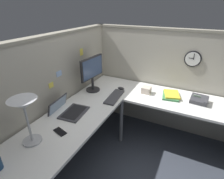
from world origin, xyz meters
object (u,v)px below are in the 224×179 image
keyboard (114,97)px  desk_lamp_dome (24,108)px  tissue_box (146,90)px  computer_mouse (121,88)px  laptop (67,110)px  monitor (92,71)px  office_phone (200,100)px  wall_clock (193,59)px  book_stack (171,95)px  cell_phone (60,132)px

keyboard → desk_lamp_dome: 1.20m
desk_lamp_dome → tissue_box: desk_lamp_dome is taller
computer_mouse → laptop: bearing=158.6°
monitor → office_phone: 1.47m
monitor → wall_clock: size_ratio=2.27×
book_stack → keyboard: bearing=118.6°
monitor → tissue_box: (0.27, -0.72, -0.25)m
laptop → desk_lamp_dome: desk_lamp_dome is taller
laptop → computer_mouse: bearing=-21.4°
laptop → wall_clock: size_ratio=1.88×
monitor → wall_clock: 1.39m
office_phone → wall_clock: bearing=30.1°
keyboard → cell_phone: keyboard is taller
desk_lamp_dome → office_phone: size_ratio=1.98×
wall_clock → laptop: bearing=135.9°
computer_mouse → office_phone: size_ratio=0.46×
book_stack → tissue_box: size_ratio=2.68×
office_phone → tissue_box: office_phone is taller
desk_lamp_dome → office_phone: bearing=-42.6°
office_phone → laptop: bearing=123.6°
monitor → desk_lamp_dome: (-1.17, -0.07, 0.07)m
book_stack → tissue_box: tissue_box is taller
keyboard → tissue_box: bearing=-50.2°
laptop → tissue_box: size_ratio=3.44×
keyboard → tissue_box: tissue_box is taller
office_phone → book_stack: (0.01, 0.35, -0.02)m
monitor → tissue_box: bearing=-69.8°
cell_phone → wall_clock: size_ratio=0.65×
book_stack → tissue_box: 0.34m
cell_phone → tissue_box: 1.32m
computer_mouse → wall_clock: 1.07m
monitor → wall_clock: wall_clock is taller
book_stack → monitor: bearing=106.2°
keyboard → office_phone: (0.36, -1.04, 0.03)m
monitor → desk_lamp_dome: 1.17m
wall_clock → keyboard: bearing=128.6°
tissue_box → laptop: bearing=142.0°
computer_mouse → keyboard: bearing=-175.1°
keyboard → desk_lamp_dome: (-1.10, 0.31, 0.35)m
office_phone → wall_clock: size_ratio=1.02×
computer_mouse → book_stack: size_ratio=0.32×
book_stack → wall_clock: (0.31, -0.17, 0.45)m
computer_mouse → tissue_box: size_ratio=0.87×
cell_phone → tissue_box: (1.22, -0.52, 0.04)m
laptop → keyboard: (0.56, -0.35, -0.01)m
book_stack → wall_clock: wall_clock is taller
keyboard → book_stack: (0.37, -0.68, 0.01)m
monitor → laptop: bearing=-177.4°
cell_phone → book_stack: book_stack is taller
monitor → cell_phone: monitor is taller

